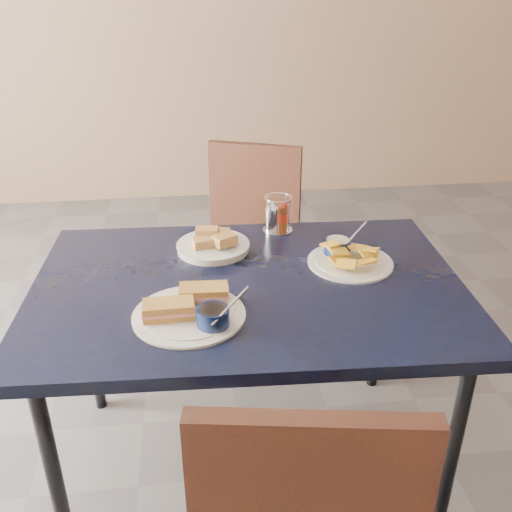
{
  "coord_description": "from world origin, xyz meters",
  "views": [
    {
      "loc": [
        -0.14,
        -1.76,
        1.63
      ],
      "look_at": [
        0.06,
        -0.19,
        0.82
      ],
      "focal_mm": 40.0,
      "sensor_mm": 36.0,
      "label": 1
    }
  ],
  "objects": [
    {
      "name": "plantain_plate",
      "position": [
        0.37,
        -0.13,
        0.77
      ],
      "size": [
        0.28,
        0.28,
        0.12
      ],
      "color": "white",
      "rests_on": "dining_table"
    },
    {
      "name": "ground",
      "position": [
        0.0,
        0.0,
        0.0
      ],
      "size": [
        6.0,
        6.0,
        0.0
      ],
      "primitive_type": "plane",
      "color": "#545459",
      "rests_on": "ground"
    },
    {
      "name": "chair_far",
      "position": [
        0.1,
        0.64,
        0.52
      ],
      "size": [
        0.55,
        0.55,
        0.91
      ],
      "color": "black",
      "rests_on": "ground"
    },
    {
      "name": "wall_back",
      "position": [
        0.0,
        2.5,
        1.4
      ],
      "size": [
        6.0,
        0.04,
        2.8
      ],
      "primitive_type": "cube",
      "color": "#9D7E65",
      "rests_on": "ground"
    },
    {
      "name": "bread_basket",
      "position": [
        -0.07,
        0.01,
        0.77
      ],
      "size": [
        0.25,
        0.25,
        0.07
      ],
      "color": "white",
      "rests_on": "dining_table"
    },
    {
      "name": "dining_table",
      "position": [
        0.03,
        -0.23,
        0.69
      ],
      "size": [
        1.37,
        0.95,
        0.75
      ],
      "color": "black",
      "rests_on": "ground"
    },
    {
      "name": "sandwich_plate",
      "position": [
        -0.15,
        -0.4,
        0.77
      ],
      "size": [
        0.32,
        0.32,
        0.12
      ],
      "color": "white",
      "rests_on": "dining_table"
    },
    {
      "name": "condiment_caddy",
      "position": [
        0.17,
        0.14,
        0.81
      ],
      "size": [
        0.11,
        0.11,
        0.14
      ],
      "color": "silver",
      "rests_on": "dining_table"
    }
  ]
}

